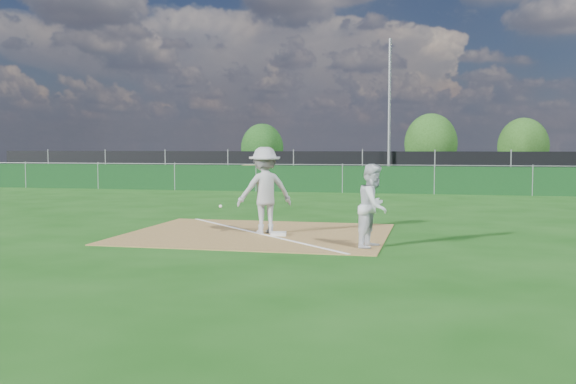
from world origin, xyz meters
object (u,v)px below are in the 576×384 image
object	(u,v)px
first_base	(279,234)
tree_mid	(431,144)
car_left	(254,167)
light_pole	(389,112)
play_at_first	(265,190)
tree_left	(262,148)
car_mid	(354,166)
tree_right	(523,146)
runner	(373,206)
car_right	(428,169)

from	to	relation	value
first_base	tree_mid	world-z (taller)	tree_mid
car_left	tree_mid	xyz separation A→B (m)	(11.46, 6.27, 1.60)
light_pole	play_at_first	distance (m)	21.89
tree_mid	car_left	bearing A→B (deg)	-151.30
light_pole	tree_left	world-z (taller)	light_pole
car_left	car_mid	xyz separation A→B (m)	(6.77, -0.64, 0.15)
first_base	tree_left	bearing A→B (deg)	105.87
play_at_first	car_mid	distance (m)	26.07
first_base	tree_mid	size ratio (longest dim) A/B	0.08
car_left	tree_right	size ratio (longest dim) A/B	0.98
car_left	play_at_first	bearing A→B (deg)	-155.60
runner	tree_mid	distance (m)	34.47
runner	tree_right	world-z (taller)	tree_right
play_at_first	car_right	distance (m)	26.26
car_mid	car_right	bearing A→B (deg)	-101.12
tree_left	tree_right	bearing A→B (deg)	-1.90
car_left	tree_mid	size ratio (longest dim) A/B	0.89
play_at_first	tree_left	xyz separation A→B (m)	(-9.00, 32.79, 0.94)
tree_right	car_left	bearing A→B (deg)	-162.71
play_at_first	tree_mid	bearing A→B (deg)	83.88
car_mid	tree_left	size ratio (longest dim) A/B	1.32
first_base	play_at_first	size ratio (longest dim) A/B	0.17
first_base	play_at_first	distance (m)	1.09
light_pole	tree_left	distance (m)	15.34
light_pole	car_right	xyz separation A→B (m)	(2.08, 4.39, -3.31)
light_pole	runner	size ratio (longest dim) A/B	4.72
runner	light_pole	bearing A→B (deg)	17.56
play_at_first	tree_mid	world-z (taller)	tree_mid
car_right	tree_left	world-z (taller)	tree_left
car_mid	tree_left	world-z (taller)	tree_left
car_left	tree_right	xyz separation A→B (m)	(17.66, 5.50, 1.40)
runner	car_left	world-z (taller)	runner
car_left	tree_mid	bearing A→B (deg)	-53.44
tree_mid	tree_left	bearing A→B (deg)	-179.29
light_pole	tree_right	size ratio (longest dim) A/B	1.98
car_right	tree_right	world-z (taller)	tree_right
light_pole	tree_left	xyz separation A→B (m)	(-10.34, 11.15, -2.03)
light_pole	first_base	size ratio (longest dim) A/B	23.09
runner	car_mid	xyz separation A→B (m)	(-3.82, 27.52, -0.01)
tree_mid	runner	bearing A→B (deg)	-91.44
light_pole	play_at_first	world-z (taller)	light_pole
play_at_first	car_left	bearing A→B (deg)	106.55
car_right	tree_right	size ratio (longest dim) A/B	1.15
car_mid	tree_right	distance (m)	12.56
first_base	car_right	world-z (taller)	car_right
play_at_first	car_left	world-z (taller)	play_at_first
car_mid	tree_left	distance (m)	10.41
car_right	tree_mid	bearing A→B (deg)	-18.29
runner	tree_left	world-z (taller)	tree_left
play_at_first	tree_right	bearing A→B (deg)	73.17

